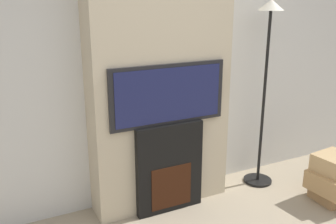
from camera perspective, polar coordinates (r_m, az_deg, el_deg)
name	(u,v)px	position (r m, az deg, el deg)	size (l,w,h in m)	color
wall_back	(151,59)	(3.45, -2.59, 8.02)	(6.00, 0.06, 2.70)	silver
chimney_breast	(160,63)	(3.28, -1.24, 7.55)	(1.28, 0.32, 2.70)	beige
fireplace	(168,167)	(3.43, 0.01, -8.44)	(0.64, 0.15, 0.84)	black
television	(168,94)	(3.19, 0.03, 2.71)	(1.07, 0.07, 0.53)	black
floor_lamp	(267,64)	(3.80, 14.80, 7.07)	(0.30, 0.30, 1.88)	black
box_stack	(335,179)	(3.97, 24.16, -9.30)	(0.47, 0.44, 0.47)	tan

